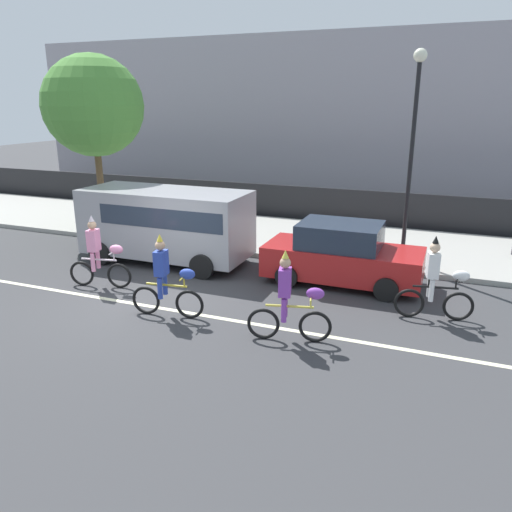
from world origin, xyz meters
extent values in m
plane|color=#38383A|center=(0.00, 0.00, 0.00)|extent=(80.00, 80.00, 0.00)
cube|color=beige|center=(0.00, -0.50, 0.00)|extent=(36.00, 0.14, 0.01)
cube|color=#9E9B93|center=(0.00, 6.50, 0.07)|extent=(60.00, 5.00, 0.15)
cube|color=black|center=(0.00, 9.40, 0.70)|extent=(40.00, 0.08, 1.40)
cube|color=#99939E|center=(-1.52, 18.00, 3.87)|extent=(28.00, 8.00, 7.74)
torus|color=black|center=(-1.13, 0.27, 0.33)|extent=(0.67, 0.20, 0.67)
torus|color=black|center=(-2.16, 0.06, 0.33)|extent=(0.67, 0.20, 0.67)
cylinder|color=silver|center=(-1.64, 0.16, 0.75)|extent=(0.96, 0.24, 0.05)
cylinder|color=silver|center=(-1.79, 0.13, 0.84)|extent=(0.04, 0.04, 0.18)
cylinder|color=silver|center=(-1.23, 0.25, 0.86)|extent=(0.04, 0.04, 0.23)
cylinder|color=silver|center=(-1.23, 0.25, 0.98)|extent=(0.13, 0.50, 0.03)
ellipsoid|color=pink|center=(-1.15, 0.26, 1.05)|extent=(0.39, 0.27, 0.24)
cube|color=pink|center=(-1.74, 0.14, 1.26)|extent=(0.30, 0.36, 0.56)
sphere|color=tan|center=(-1.74, 0.14, 1.66)|extent=(0.22, 0.22, 0.22)
cone|color=silver|center=(-1.74, 0.14, 1.84)|extent=(0.14, 0.14, 0.16)
cylinder|color=pink|center=(-1.71, 0.01, 0.71)|extent=(0.11, 0.11, 0.48)
cylinder|color=pink|center=(-1.77, 0.28, 0.71)|extent=(0.11, 0.11, 0.48)
torus|color=black|center=(1.50, -0.74, 0.33)|extent=(0.67, 0.17, 0.67)
torus|color=black|center=(0.46, -0.89, 0.33)|extent=(0.67, 0.17, 0.67)
cylinder|color=gold|center=(0.98, -0.82, 0.75)|extent=(0.96, 0.19, 0.05)
cylinder|color=gold|center=(0.83, -0.84, 0.84)|extent=(0.04, 0.04, 0.18)
cylinder|color=gold|center=(1.39, -0.75, 0.86)|extent=(0.04, 0.04, 0.23)
cylinder|color=gold|center=(1.39, -0.75, 0.98)|extent=(0.10, 0.50, 0.03)
ellipsoid|color=#2D47B2|center=(1.47, -0.74, 1.05)|extent=(0.39, 0.25, 0.24)
cube|color=#2D47B2|center=(0.88, -0.83, 1.26)|extent=(0.28, 0.35, 0.56)
sphere|color=tan|center=(0.88, -0.83, 1.66)|extent=(0.22, 0.22, 0.22)
cone|color=gold|center=(0.88, -0.83, 1.84)|extent=(0.14, 0.14, 0.16)
cylinder|color=#2D47B2|center=(0.90, -0.97, 0.71)|extent=(0.11, 0.11, 0.48)
cylinder|color=#2D47B2|center=(0.86, -0.69, 0.71)|extent=(0.11, 0.11, 0.48)
torus|color=black|center=(4.41, -0.83, 0.33)|extent=(0.67, 0.23, 0.67)
torus|color=black|center=(3.39, -1.08, 0.33)|extent=(0.67, 0.23, 0.67)
cylinder|color=#E5D84C|center=(3.90, -0.95, 0.75)|extent=(0.95, 0.28, 0.05)
cylinder|color=#E5D84C|center=(3.75, -0.99, 0.84)|extent=(0.04, 0.04, 0.18)
cylinder|color=#E5D84C|center=(4.31, -0.85, 0.86)|extent=(0.04, 0.04, 0.23)
cylinder|color=#E5D84C|center=(4.31, -0.85, 0.98)|extent=(0.15, 0.49, 0.03)
ellipsoid|color=purple|center=(4.39, -0.83, 1.05)|extent=(0.40, 0.28, 0.24)
cube|color=purple|center=(3.80, -0.98, 1.26)|extent=(0.31, 0.37, 0.56)
sphere|color=tan|center=(3.80, -0.98, 1.66)|extent=(0.22, 0.22, 0.22)
cone|color=#E5D84C|center=(3.80, -0.98, 1.84)|extent=(0.14, 0.14, 0.16)
cylinder|color=purple|center=(3.84, -1.11, 0.71)|extent=(0.11, 0.11, 0.48)
cylinder|color=purple|center=(3.77, -0.84, 0.71)|extent=(0.11, 0.11, 0.48)
torus|color=black|center=(7.08, 1.35, 0.33)|extent=(0.67, 0.20, 0.67)
torus|color=black|center=(6.05, 1.15, 0.33)|extent=(0.67, 0.20, 0.67)
cylinder|color=black|center=(6.56, 1.25, 0.75)|extent=(0.96, 0.23, 0.05)
cylinder|color=black|center=(6.42, 1.22, 0.84)|extent=(0.04, 0.04, 0.18)
cylinder|color=black|center=(6.98, 1.33, 0.86)|extent=(0.04, 0.04, 0.23)
cylinder|color=black|center=(6.98, 1.33, 0.98)|extent=(0.13, 0.50, 0.03)
ellipsoid|color=white|center=(7.06, 1.34, 1.05)|extent=(0.39, 0.27, 0.24)
cube|color=white|center=(6.47, 1.23, 1.26)|extent=(0.30, 0.36, 0.56)
sphere|color=beige|center=(6.47, 1.23, 1.66)|extent=(0.22, 0.22, 0.22)
cone|color=black|center=(6.47, 1.23, 1.84)|extent=(0.14, 0.14, 0.16)
cylinder|color=white|center=(6.49, 1.09, 0.71)|extent=(0.11, 0.11, 0.48)
cylinder|color=white|center=(6.44, 1.36, 0.71)|extent=(0.11, 0.11, 0.48)
cube|color=#99999E|center=(-1.16, 2.70, 1.23)|extent=(5.00, 2.00, 1.90)
cube|color=#283342|center=(-0.76, 2.70, 1.58)|extent=(3.90, 2.02, 0.56)
cylinder|color=black|center=(0.54, 1.70, 0.35)|extent=(0.70, 0.22, 0.70)
cylinder|color=black|center=(0.54, 3.70, 0.35)|extent=(0.70, 0.22, 0.70)
cylinder|color=black|center=(-2.86, 1.70, 0.35)|extent=(0.70, 0.22, 0.70)
cylinder|color=black|center=(-2.86, 3.70, 0.35)|extent=(0.70, 0.22, 0.70)
cube|color=#AD1E1E|center=(4.18, 2.77, 0.60)|extent=(4.10, 1.72, 0.80)
cube|color=#232D3D|center=(4.08, 2.77, 1.32)|extent=(2.10, 1.58, 0.64)
cylinder|color=black|center=(5.45, 1.91, 0.30)|extent=(0.60, 0.20, 0.60)
cylinder|color=black|center=(5.45, 3.63, 0.30)|extent=(0.60, 0.20, 0.60)
cylinder|color=black|center=(2.90, 1.91, 0.30)|extent=(0.60, 0.20, 0.60)
cylinder|color=black|center=(2.90, 3.63, 0.30)|extent=(0.60, 0.20, 0.60)
cylinder|color=black|center=(5.50, 5.01, 2.90)|extent=(0.12, 0.12, 5.50)
sphere|color=#EAEACC|center=(5.50, 5.01, 5.83)|extent=(0.36, 0.36, 0.36)
cylinder|color=brown|center=(-5.20, 4.90, 1.73)|extent=(0.24, 0.24, 3.15)
sphere|color=#4C8C38|center=(-5.20, 4.90, 4.51)|extent=(3.47, 3.47, 3.47)
camera|label=1|loc=(6.67, -9.77, 4.67)|focal=35.00mm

